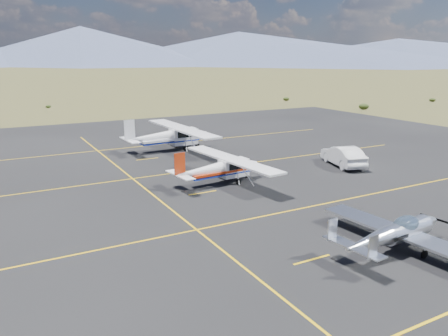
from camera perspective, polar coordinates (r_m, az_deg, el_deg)
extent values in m
plane|color=#383D1C|center=(24.20, 11.58, -6.93)|extent=(1600.00, 1600.00, 0.00)
cube|color=black|center=(29.55, 2.85, -2.68)|extent=(72.00, 72.00, 0.02)
cube|color=silver|center=(22.03, 22.55, -7.93)|extent=(2.17, 8.78, 0.12)
ellipsoid|color=#99BFD8|center=(21.86, 22.67, -6.81)|extent=(1.66, 1.04, 0.79)
cube|color=silver|center=(19.23, 16.54, -9.80)|extent=(0.93, 2.95, 0.06)
cube|color=silver|center=(18.36, 18.91, -9.70)|extent=(0.53, 0.10, 0.97)
cube|color=silver|center=(19.58, 13.97, -7.78)|extent=(0.53, 0.10, 0.97)
cylinder|color=black|center=(23.46, 24.57, -8.23)|extent=(0.33, 0.12, 0.33)
cylinder|color=black|center=(21.52, 24.70, -10.21)|extent=(0.39, 0.14, 0.39)
cylinder|color=black|center=(22.67, 19.71, -8.45)|extent=(0.39, 0.14, 0.39)
cube|color=white|center=(31.05, 1.26, 0.04)|extent=(2.11, 1.24, 1.24)
cube|color=white|center=(30.79, 0.99, 1.16)|extent=(2.38, 10.20, 0.13)
cube|color=black|center=(30.99, 1.27, 0.50)|extent=(1.57, 1.23, 0.51)
cube|color=#AB2D0E|center=(30.42, -0.57, -0.44)|extent=(4.68, 1.50, 0.17)
cube|color=#AB2D0E|center=(28.63, -5.80, 0.53)|extent=(0.78, 0.14, 1.47)
cube|color=white|center=(28.81, -5.76, -0.89)|extent=(0.97, 2.99, 0.06)
cylinder|color=black|center=(31.94, 3.01, -1.05)|extent=(0.34, 0.12, 0.33)
cylinder|color=black|center=(30.34, 1.88, -1.80)|extent=(0.41, 0.16, 0.40)
cylinder|color=black|center=(31.86, -0.15, -1.00)|extent=(0.41, 0.16, 0.40)
cube|color=white|center=(42.14, -5.30, 4.14)|extent=(2.54, 1.40, 1.53)
cube|color=white|center=(41.92, -5.60, 5.17)|extent=(2.23, 12.49, 0.16)
cube|color=black|center=(42.09, -5.31, 4.56)|extent=(1.86, 1.41, 0.62)
cube|color=white|center=(41.57, -7.12, 3.78)|extent=(5.70, 1.54, 0.20)
cube|color=white|center=(40.00, -12.23, 4.88)|extent=(0.96, 0.12, 1.81)
cube|color=white|center=(40.16, -12.16, 3.60)|extent=(0.99, 3.65, 0.07)
cylinder|color=black|center=(42.97, -3.50, 3.03)|extent=(0.41, 0.13, 0.41)
cylinder|color=black|center=(41.13, -4.98, 2.55)|extent=(0.50, 0.17, 0.50)
cylinder|color=black|center=(43.24, -6.36, 3.10)|extent=(0.50, 0.17, 0.50)
imported|color=silver|center=(36.72, 15.30, 1.55)|extent=(3.04, 5.25, 1.64)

